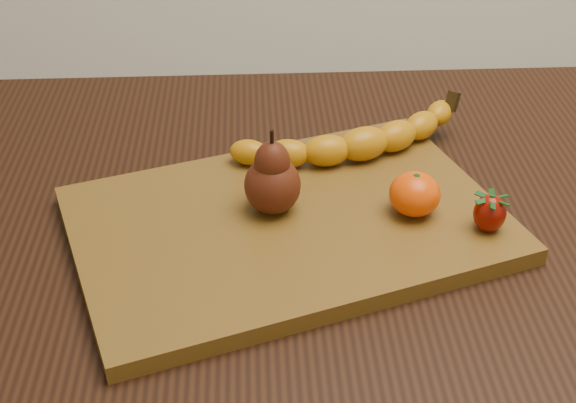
{
  "coord_description": "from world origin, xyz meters",
  "views": [
    {
      "loc": [
        -0.13,
        -0.75,
        1.28
      ],
      "look_at": [
        -0.09,
        -0.05,
        0.8
      ],
      "focal_mm": 50.0,
      "sensor_mm": 36.0,
      "label": 1
    }
  ],
  "objects_px": {
    "table": "(360,269)",
    "mandarin": "(415,194)",
    "pear": "(272,172)",
    "cutting_board": "(288,224)"
  },
  "relations": [
    {
      "from": "table",
      "to": "mandarin",
      "type": "relative_size",
      "value": 18.1
    },
    {
      "from": "table",
      "to": "mandarin",
      "type": "bearing_deg",
      "value": -47.19
    },
    {
      "from": "pear",
      "to": "mandarin",
      "type": "height_order",
      "value": "pear"
    },
    {
      "from": "table",
      "to": "cutting_board",
      "type": "height_order",
      "value": "cutting_board"
    },
    {
      "from": "cutting_board",
      "to": "pear",
      "type": "height_order",
      "value": "pear"
    },
    {
      "from": "table",
      "to": "cutting_board",
      "type": "relative_size",
      "value": 2.22
    },
    {
      "from": "table",
      "to": "pear",
      "type": "bearing_deg",
      "value": -161.49
    },
    {
      "from": "cutting_board",
      "to": "pear",
      "type": "xyz_separation_m",
      "value": [
        -0.02,
        0.02,
        0.06
      ]
    },
    {
      "from": "cutting_board",
      "to": "pear",
      "type": "distance_m",
      "value": 0.06
    },
    {
      "from": "table",
      "to": "pear",
      "type": "xyz_separation_m",
      "value": [
        -0.11,
        -0.04,
        0.17
      ]
    }
  ]
}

